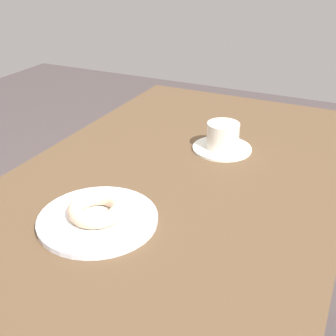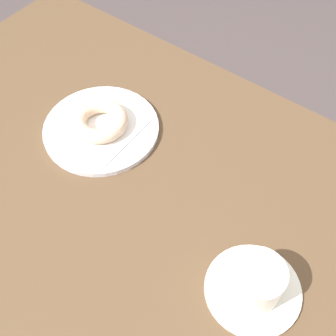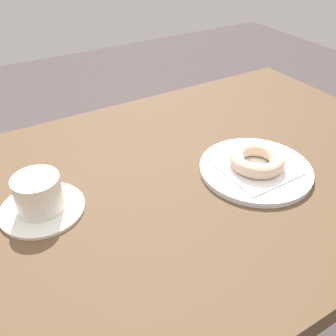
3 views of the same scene
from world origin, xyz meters
TOP-DOWN VIEW (x-y plane):
  - ground_plane at (0.00, 0.00)m, footprint 6.00×6.00m
  - table at (0.00, 0.00)m, footprint 1.29×0.74m
  - plate_sugar_ring at (0.20, -0.06)m, footprint 0.23×0.23m
  - napkin_sugar_ring at (0.20, -0.06)m, footprint 0.15×0.15m
  - donut_sugar_ring at (0.20, -0.06)m, footprint 0.11×0.11m
  - coffee_cup at (-0.21, 0.04)m, footprint 0.15×0.15m

SIDE VIEW (x-z plane):
  - ground_plane at x=0.00m, z-range 0.00..0.00m
  - table at x=0.00m, z-range 0.26..1.00m
  - plate_sugar_ring at x=0.20m, z-range 0.74..0.75m
  - napkin_sugar_ring at x=0.20m, z-range 0.75..0.75m
  - donut_sugar_ring at x=0.20m, z-range 0.75..0.78m
  - coffee_cup at x=-0.21m, z-range 0.73..0.81m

